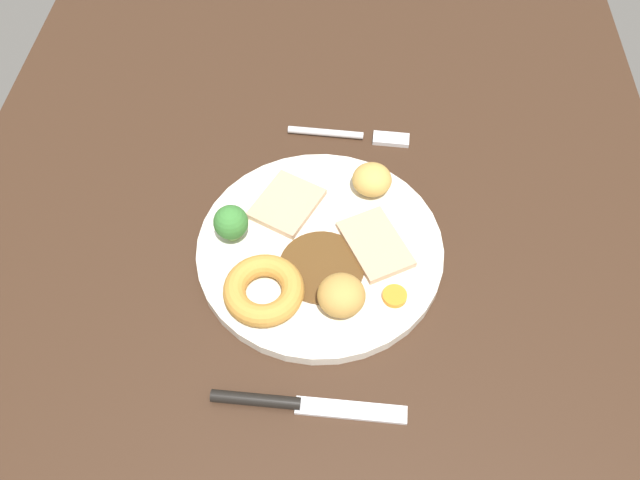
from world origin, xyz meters
The scene contains 12 objects.
dining_table centered at (0.00, 0.00, 1.80)cm, with size 120.00×84.00×3.60cm, color #382316.
dinner_plate centered at (1.89, 1.07, 4.30)cm, with size 26.80×26.80×1.40cm, color silver.
gravy_pool centered at (4.73, 1.40, 5.15)cm, with size 9.09×9.09×0.30cm, color #563819.
meat_slice_main centered at (1.66, 7.03, 5.40)cm, with size 8.36×5.52×0.80cm, color tan.
meat_slice_under centered at (-3.32, -3.00, 5.40)cm, with size 7.51×6.16×0.80cm, color tan.
yorkshire_pudding centered at (8.53, -4.25, 6.17)cm, with size 8.30×8.30×2.34cm, color #C68938.
roast_potato_left centered at (9.08, 3.63, 6.86)cm, with size 4.79×4.85×3.73cm, color #BC8C42.
roast_potato_right centered at (-6.38, 6.48, 6.68)cm, with size 4.37×4.51×3.35cm, color tan.
carrot_coin_front centered at (7.95, 9.07, 5.32)cm, with size 2.54×2.54×0.64cm, color orange.
broccoli_floret centered at (1.24, -8.47, 7.45)cm, with size 3.76×3.76×4.43cm.
fork centered at (-15.85, 4.09, 3.99)cm, with size 2.37×15.31×0.90cm.
knife centered at (19.44, -0.63, 4.05)cm, with size 2.14×18.54×1.20cm.
Camera 1 is at (40.98, 3.42, 61.59)cm, focal length 35.66 mm.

